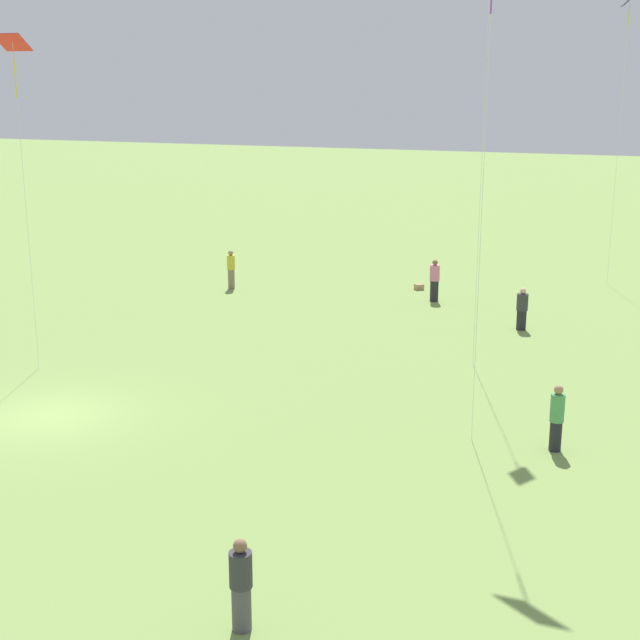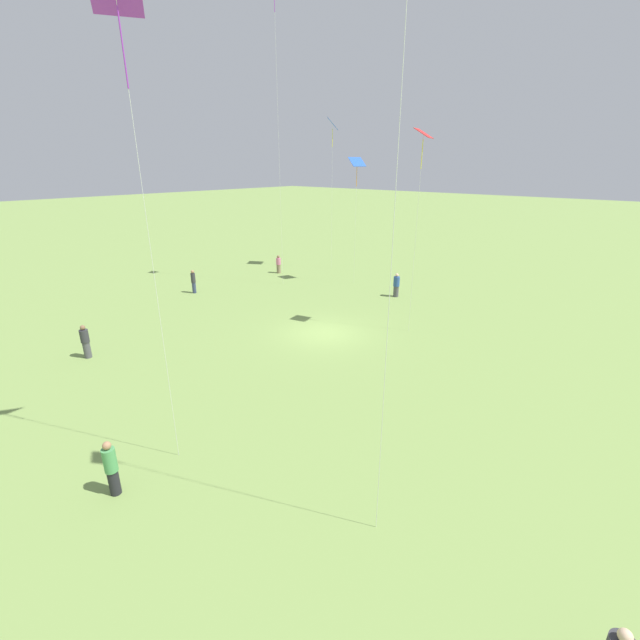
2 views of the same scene
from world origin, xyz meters
The scene contains 11 objects.
ground_plane centered at (0.00, 0.00, 0.00)m, with size 240.00×240.00×0.00m, color #7A994C.
person_1 centered at (12.24, -8.20, 0.77)m, with size 0.52×0.52×1.57m.
person_4 centered at (-3.53, 13.55, 0.89)m, with size 0.51×0.51×1.78m.
person_7 centered at (0.70, -8.82, 0.84)m, with size 0.50×0.50×1.71m.
person_8 centered at (12.52, 0.21, 0.89)m, with size 0.38×0.38×1.74m.
person_9 centered at (6.78, 10.15, 0.85)m, with size 0.42×0.42×1.71m.
kite_0 centered at (9.39, -5.93, 17.93)m, with size 0.90×0.89×19.76m.
kite_2 centered at (-3.37, 11.40, 12.42)m, with size 1.18×1.33×13.30m.
kite_4 centered at (5.29, -9.90, 8.93)m, with size 1.23×1.34×9.51m.
kite_5 centered at (9.86, -12.60, 11.86)m, with size 1.48×1.57×12.63m.
kite_6 centered at (-3.42, -3.50, 10.07)m, with size 0.97×1.06×10.72m.
Camera 2 is at (-14.59, 17.20, 9.07)m, focal length 24.00 mm.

